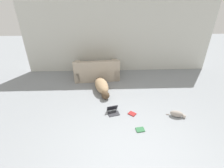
{
  "coord_description": "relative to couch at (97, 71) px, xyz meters",
  "views": [
    {
      "loc": [
        -0.51,
        -2.33,
        3.23
      ],
      "look_at": [
        -0.34,
        1.96,
        0.7
      ],
      "focal_mm": 28.0,
      "sensor_mm": 36.0,
      "label": 1
    }
  ],
  "objects": [
    {
      "name": "book_red",
      "position": [
        1.06,
        -2.23,
        -0.26
      ],
      "size": [
        0.25,
        0.25,
        0.02
      ],
      "rotation": [
        0.0,
        0.0,
        -0.72
      ],
      "color": "maroon",
      "rests_on": "ground_plane"
    },
    {
      "name": "couch",
      "position": [
        0.0,
        0.0,
        0.0
      ],
      "size": [
        1.72,
        0.98,
        0.82
      ],
      "rotation": [
        0.0,
        0.0,
        3.21
      ],
      "color": "tan",
      "rests_on": "ground_plane"
    },
    {
      "name": "ground_plane",
      "position": [
        0.86,
        -3.69,
        -0.27
      ],
      "size": [
        20.0,
        20.0,
        0.0
      ],
      "primitive_type": "plane",
      "color": "gray"
    },
    {
      "name": "laptop_open",
      "position": [
        0.52,
        -2.13,
        -0.2
      ],
      "size": [
        0.37,
        0.35,
        0.21
      ],
      "rotation": [
        0.0,
        0.0,
        0.24
      ],
      "color": "#2D2D33",
      "rests_on": "ground_plane"
    },
    {
      "name": "wall_back",
      "position": [
        0.86,
        0.65,
        1.08
      ],
      "size": [
        7.25,
        0.06,
        2.7
      ],
      "color": "beige",
      "rests_on": "ground_plane"
    },
    {
      "name": "cat",
      "position": [
        2.29,
        -2.38,
        -0.18
      ],
      "size": [
        0.51,
        0.27,
        0.18
      ],
      "rotation": [
        0.0,
        0.0,
        5.95
      ],
      "color": "gray",
      "rests_on": "ground_plane"
    },
    {
      "name": "dog",
      "position": [
        0.2,
        -0.98,
        -0.09
      ],
      "size": [
        0.64,
        1.37,
        0.37
      ],
      "rotation": [
        0.0,
        0.0,
        4.96
      ],
      "color": "#A38460",
      "rests_on": "ground_plane"
    },
    {
      "name": "book_green",
      "position": [
        1.18,
        -2.85,
        -0.26
      ],
      "size": [
        0.23,
        0.19,
        0.02
      ],
      "rotation": [
        0.0,
        0.0,
        0.15
      ],
      "color": "#2D663D",
      "rests_on": "ground_plane"
    }
  ]
}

